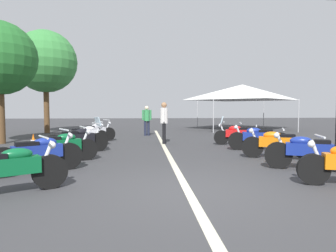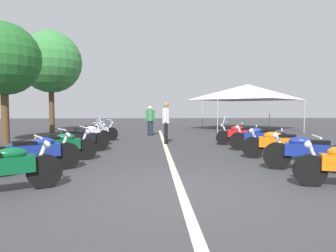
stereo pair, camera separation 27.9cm
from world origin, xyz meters
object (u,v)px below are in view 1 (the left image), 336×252
Objects in this scene: motorcycle_left_row_1 at (38,153)px; roadside_tree_0 at (45,62)px; motorcycle_left_row_4 at (85,135)px; motorcycle_right_row_3 at (258,138)px; motorcycle_left_row_0 at (7,169)px; motorcycle_right_row_2 at (278,143)px; bystander_0 at (147,118)px; event_tent at (242,92)px; motorcycle_right_row_4 at (239,134)px; motorcycle_left_row_2 at (61,146)px; motorcycle_left_row_5 at (93,132)px; motorcycle_right_row_1 at (308,151)px; bystander_1 at (164,119)px; motorcycle_left_row_3 at (78,139)px; traffic_cone_0 at (33,142)px.

roadside_tree_0 is (11.59, 3.45, 3.86)m from motorcycle_left_row_1.
motorcycle_right_row_3 reaches higher than motorcycle_left_row_4.
motorcycle_left_row_0 is 7.18m from motorcycle_right_row_2.
event_tent reaches higher than bystander_0.
motorcycle_right_row_3 is 1.59m from motorcycle_right_row_4.
motorcycle_right_row_2 is 1.00× the size of motorcycle_right_row_4.
motorcycle_left_row_5 is (5.10, -0.07, 0.00)m from motorcycle_left_row_2.
motorcycle_left_row_2 is 1.01× the size of motorcycle_right_row_1.
bystander_1 reaches higher than motorcycle_left_row_1.
motorcycle_right_row_1 is at bearing 167.69° from event_tent.
motorcycle_left_row_2 is at bearing 43.03° from motorcycle_right_row_4.
motorcycle_right_row_4 reaches higher than motorcycle_left_row_1.
motorcycle_right_row_1 reaches higher than motorcycle_left_row_5.
bystander_1 is at bearing -31.08° from motorcycle_right_row_2.
bystander_0 is at bearing 106.22° from bystander_1.
motorcycle_right_row_3 is 1.30× the size of bystander_0.
motorcycle_right_row_2 is (-5.01, -6.29, 0.01)m from motorcycle_left_row_5.
event_tent is at bearing -83.08° from motorcycle_right_row_2.
bystander_1 is (7.27, -3.25, 0.59)m from motorcycle_left_row_0.
motorcycle_left_row_3 reaches higher than motorcycle_right_row_4.
motorcycle_left_row_0 is at bearing -108.09° from bystander_1.
bystander_1 is 0.29× the size of roadside_tree_0.
roadside_tree_0 reaches higher than motorcycle_left_row_2.
event_tent is at bearing -95.30° from motorcycle_right_row_4.
motorcycle_right_row_3 is (0.13, -6.35, -0.01)m from motorcycle_left_row_3.
motorcycle_left_row_4 is 1.69m from motorcycle_left_row_5.
event_tent reaches higher than motorcycle_left_row_2.
motorcycle_left_row_5 is (3.38, 0.03, -0.02)m from motorcycle_left_row_3.
motorcycle_left_row_0 is at bearing -126.81° from motorcycle_left_row_4.
traffic_cone_0 is (2.53, 1.65, -0.16)m from motorcycle_left_row_2.
motorcycle_right_row_4 is at bearing -83.46° from traffic_cone_0.
motorcycle_left_row_1 is 6.47m from bystander_1.
motorcycle_left_row_1 reaches higher than motorcycle_left_row_0.
motorcycle_left_row_5 is at bearing -144.36° from roadside_tree_0.
event_tent is (8.75, -9.32, 2.20)m from motorcycle_left_row_4.
event_tent is (8.05, -6.14, 1.60)m from bystander_1.
motorcycle_right_row_4 is (1.71, -6.14, -0.02)m from motorcycle_left_row_3.
motorcycle_left_row_4 is at bearing 55.91° from motorcycle_left_row_1.
roadside_tree_0 is (11.78, 9.91, 3.86)m from motorcycle_right_row_1.
motorcycle_left_row_4 is at bearing 14.37° from motorcycle_right_row_4.
event_tent reaches higher than motorcycle_left_row_5.
motorcycle_right_row_2 is at bearing 100.28° from motorcycle_right_row_3.
motorcycle_left_row_3 is at bearing 29.75° from motorcycle_right_row_4.
motorcycle_left_row_1 is 0.30× the size of roadside_tree_0.
motorcycle_left_row_2 is at bearing 9.30° from motorcycle_right_row_1.
motorcycle_left_row_5 is 0.92× the size of motorcycle_right_row_4.
event_tent reaches higher than motorcycle_left_row_0.
roadside_tree_0 is (5.08, 3.65, 3.87)m from motorcycle_left_row_5.
motorcycle_left_row_1 and motorcycle_right_row_1 have the same top height.
motorcycle_left_row_4 is 0.91× the size of motorcycle_left_row_5.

